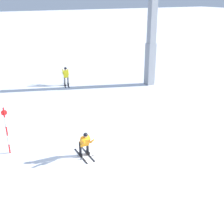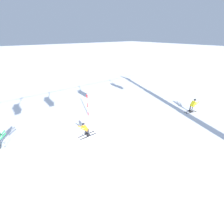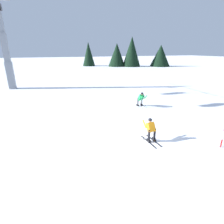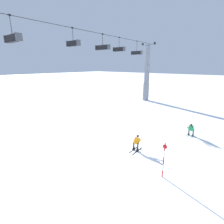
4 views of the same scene
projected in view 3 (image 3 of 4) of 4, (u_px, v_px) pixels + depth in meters
The scene contains 5 objects.
ground_plane at pixel (137, 141), 10.42m from camera, with size 260.00×260.00×0.00m, color white.
skier_carving_main at pixel (151, 129), 10.29m from camera, with size 1.61×0.71×1.48m.
lift_tower_far at pixel (6, 53), 23.06m from camera, with size 0.86×3.00×11.32m.
skier_distant_uphill at pixel (141, 98), 16.58m from camera, with size 1.70×0.72×1.54m.
tree_line_ridge at pixel (131, 54), 56.31m from camera, with size 14.87×26.41×9.02m.
Camera 3 is at (-8.09, 4.71, 5.13)m, focal length 28.21 mm.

